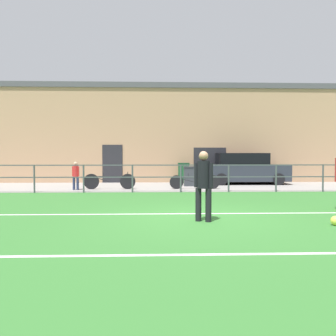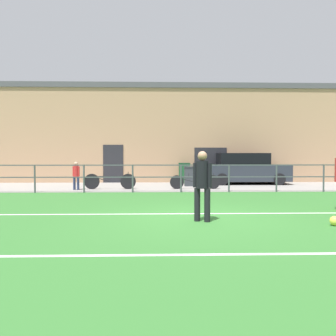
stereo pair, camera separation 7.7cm
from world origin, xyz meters
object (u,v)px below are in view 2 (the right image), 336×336
bicycle_parked_0 (110,181)px  trash_bin_0 (190,176)px  player_goalkeeper (202,182)px  trash_bin_1 (184,173)px  bicycle_parked_1 (195,182)px  parked_car_red (245,169)px  spectator_child (76,174)px  soccer_ball_match (335,221)px

bicycle_parked_0 → trash_bin_0: size_ratio=2.38×
player_goalkeeper → trash_bin_0: 9.21m
bicycle_parked_0 → trash_bin_1: (3.57, 3.26, 0.19)m
bicycle_parked_1 → parked_car_red: bearing=42.7°
player_goalkeeper → trash_bin_1: bearing=-67.5°
player_goalkeeper → trash_bin_0: player_goalkeeper is taller
player_goalkeeper → spectator_child: bearing=-33.6°
player_goalkeeper → bicycle_parked_1: size_ratio=0.73×
parked_car_red → bicycle_parked_1: size_ratio=1.89×
player_goalkeeper → parked_car_red: same height
trash_bin_1 → soccer_ball_match: bearing=-78.1°
trash_bin_1 → bicycle_parked_1: bearing=-86.0°
spectator_child → trash_bin_0: (5.15, 1.77, -0.21)m
player_goalkeeper → soccer_ball_match: size_ratio=7.71×
bicycle_parked_0 → trash_bin_0: (3.71, 1.52, 0.13)m
soccer_ball_match → trash_bin_1: (-2.43, 11.51, 0.47)m
parked_car_red → bicycle_parked_0: (-6.76, -2.71, -0.41)m
player_goalkeeper → soccer_ball_match: (2.85, -0.58, -0.83)m
bicycle_parked_0 → trash_bin_0: bearing=22.2°
spectator_child → bicycle_parked_0: 1.50m
soccer_ball_match → bicycle_parked_0: size_ratio=0.09×
soccer_ball_match → spectator_child: spectator_child is taller
player_goalkeeper → bicycle_parked_1: bearing=-70.2°
soccer_ball_match → spectator_child: (-7.44, 8.00, 0.61)m
bicycle_parked_1 → trash_bin_1: trash_bin_1 is taller
spectator_child → parked_car_red: size_ratio=0.29×
player_goalkeeper → bicycle_parked_1: (0.65, 7.65, -0.59)m
player_goalkeeper → spectator_child: player_goalkeeper is taller
spectator_child → parked_car_red: parked_car_red is taller
bicycle_parked_1 → trash_bin_0: trash_bin_0 is taller
spectator_child → trash_bin_0: spectator_child is taller
player_goalkeeper → parked_car_red: 10.98m
spectator_child → trash_bin_0: size_ratio=1.28×
bicycle_parked_1 → spectator_child: bearing=-177.4°
spectator_child → parked_car_red: (8.19, 2.96, 0.07)m
bicycle_parked_0 → soccer_ball_match: bearing=-54.0°
spectator_child → trash_bin_0: 5.45m
player_goalkeeper → parked_car_red: bearing=-84.5°
bicycle_parked_1 → trash_bin_0: (-0.09, 1.54, 0.16)m
spectator_child → soccer_ball_match: bearing=149.8°
spectator_child → bicycle_parked_1: 5.26m
bicycle_parked_0 → parked_car_red: bearing=21.8°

